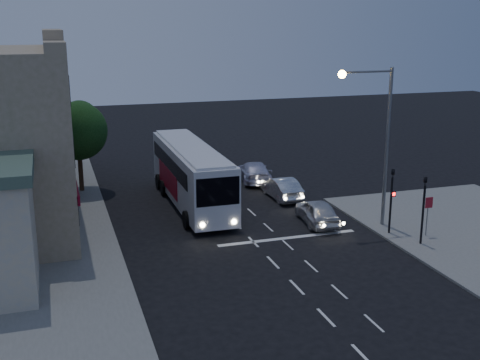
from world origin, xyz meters
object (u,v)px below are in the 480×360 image
object	(u,v)px
car_suv	(317,212)
car_sedan_a	(281,188)
traffic_signal_side	(424,202)
streetlight	(378,129)
regulatory_sign	(428,210)
tour_bus	(191,173)
street_tree	(78,128)
traffic_signal_main	(392,193)
car_sedan_b	(254,172)

from	to	relation	value
car_suv	car_sedan_a	size ratio (longest dim) A/B	0.98
car_suv	traffic_signal_side	bearing A→B (deg)	132.97
car_sedan_a	streetlight	distance (m)	9.16
car_sedan_a	streetlight	xyz separation A→B (m)	(2.83, -7.12, 5.01)
regulatory_sign	tour_bus	bearing A→B (deg)	137.60
streetlight	street_tree	size ratio (longest dim) A/B	1.45
traffic_signal_side	traffic_signal_main	bearing A→B (deg)	109.49
car_sedan_b	traffic_signal_main	world-z (taller)	traffic_signal_main
streetlight	car_suv	bearing A→B (deg)	149.98
car_sedan_b	traffic_signal_main	size ratio (longest dim) A/B	1.23
car_sedan_a	streetlight	bearing A→B (deg)	111.57
traffic_signal_side	street_tree	world-z (taller)	street_tree
street_tree	tour_bus	bearing A→B (deg)	-38.79
car_sedan_b	regulatory_sign	distance (m)	15.26
traffic_signal_side	car_sedan_b	bearing A→B (deg)	104.85
car_sedan_a	traffic_signal_main	xyz separation A→B (m)	(3.09, -8.54, 1.70)
car_suv	streetlight	bearing A→B (deg)	156.26
car_sedan_a	regulatory_sign	distance (m)	10.73
car_sedan_b	tour_bus	bearing A→B (deg)	47.01
traffic_signal_side	regulatory_sign	size ratio (longest dim) A/B	1.86
car_sedan_a	street_tree	xyz separation A→B (m)	(-12.72, 5.70, 3.78)
car_sedan_a	traffic_signal_side	world-z (taller)	traffic_signal_side
tour_bus	car_sedan_b	distance (m)	7.44
car_sedan_b	traffic_signal_side	distance (m)	15.95
tour_bus	traffic_signal_side	bearing A→B (deg)	-47.75
car_suv	tour_bus	bearing A→B (deg)	-37.49
car_sedan_a	traffic_signal_main	bearing A→B (deg)	109.75
car_sedan_a	car_sedan_b	bearing A→B (deg)	-86.80
car_sedan_b	streetlight	distance (m)	13.30
car_sedan_a	regulatory_sign	xyz separation A→B (m)	(4.79, -9.56, 0.88)
car_sedan_b	streetlight	world-z (taller)	streetlight
traffic_signal_main	streetlight	xyz separation A→B (m)	(-0.26, 1.42, 3.31)
traffic_signal_side	car_sedan_a	bearing A→B (deg)	109.79
streetlight	street_tree	distance (m)	20.19
tour_bus	car_suv	distance (m)	8.64
traffic_signal_side	car_suv	bearing A→B (deg)	126.68
car_sedan_a	street_tree	bearing A→B (deg)	-24.25
car_sedan_b	streetlight	size ratio (longest dim) A/B	0.56
car_suv	traffic_signal_side	xyz separation A→B (m)	(3.72, -5.00, 1.69)
car_suv	car_sedan_a	bearing A→B (deg)	-83.08
tour_bus	streetlight	xyz separation A→B (m)	(8.93, -7.50, 3.62)
regulatory_sign	street_tree	xyz separation A→B (m)	(-17.51, 15.26, 2.90)
car_sedan_b	traffic_signal_side	bearing A→B (deg)	114.57
traffic_signal_main	streetlight	size ratio (longest dim) A/B	0.46
streetlight	car_sedan_a	bearing A→B (deg)	111.67
regulatory_sign	car_suv	bearing A→B (deg)	139.49
car_suv	traffic_signal_main	bearing A→B (deg)	141.31
car_suv	traffic_signal_main	size ratio (longest dim) A/B	1.04
street_tree	car_sedan_a	bearing A→B (deg)	-24.14
tour_bus	streetlight	world-z (taller)	streetlight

